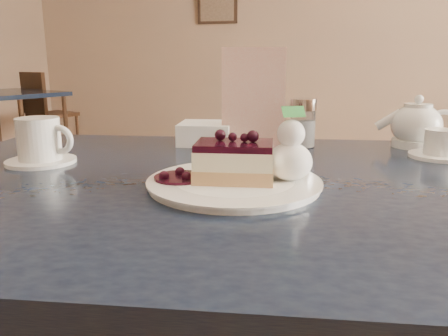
% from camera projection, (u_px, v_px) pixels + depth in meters
% --- Properties ---
extents(main_table, '(1.45, 1.07, 0.83)m').
position_uv_depth(main_table, '(236.00, 223.00, 0.83)').
color(main_table, '#172231').
rests_on(main_table, ground).
extents(dessert_plate, '(0.29, 0.29, 0.01)m').
position_uv_depth(dessert_plate, '(234.00, 183.00, 0.75)').
color(dessert_plate, white).
rests_on(dessert_plate, main_table).
extents(cheesecake_slice, '(0.15, 0.11, 0.07)m').
position_uv_depth(cheesecake_slice, '(234.00, 162.00, 0.75)').
color(cheesecake_slice, tan).
rests_on(cheesecake_slice, dessert_plate).
extents(whipped_cream, '(0.08, 0.08, 0.07)m').
position_uv_depth(whipped_cream, '(290.00, 161.00, 0.75)').
color(whipped_cream, white).
rests_on(whipped_cream, dessert_plate).
extents(berry_sauce, '(0.09, 0.09, 0.01)m').
position_uv_depth(berry_sauce, '(180.00, 178.00, 0.76)').
color(berry_sauce, black).
rests_on(berry_sauce, dessert_plate).
extents(coffee_set, '(0.15, 0.14, 0.10)m').
position_uv_depth(coffee_set, '(41.00, 143.00, 0.92)').
color(coffee_set, white).
rests_on(coffee_set, main_table).
extents(tea_set, '(0.22, 0.25, 0.12)m').
position_uv_depth(tea_set, '(420.00, 130.00, 1.07)').
color(tea_set, white).
rests_on(tea_set, main_table).
extents(menu_card, '(0.16, 0.06, 0.24)m').
position_uv_depth(menu_card, '(253.00, 98.00, 1.08)').
color(menu_card, white).
rests_on(menu_card, main_table).
extents(sugar_shaker, '(0.07, 0.07, 0.12)m').
position_uv_depth(sugar_shaker, '(303.00, 123.00, 1.09)').
color(sugar_shaker, white).
rests_on(sugar_shaker, main_table).
extents(napkin_stack, '(0.15, 0.15, 0.06)m').
position_uv_depth(napkin_stack, '(206.00, 133.00, 1.15)').
color(napkin_stack, white).
rests_on(napkin_stack, main_table).
extents(bg_table_far_left, '(1.23, 1.84, 1.22)m').
position_uv_depth(bg_table_far_left, '(13.00, 160.00, 4.43)').
color(bg_table_far_left, '#172231').
rests_on(bg_table_far_left, ground).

